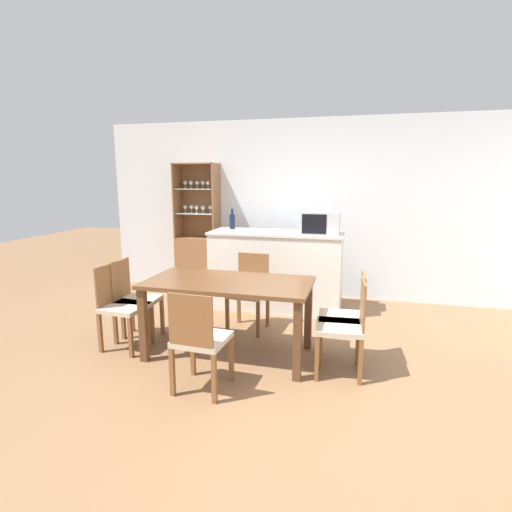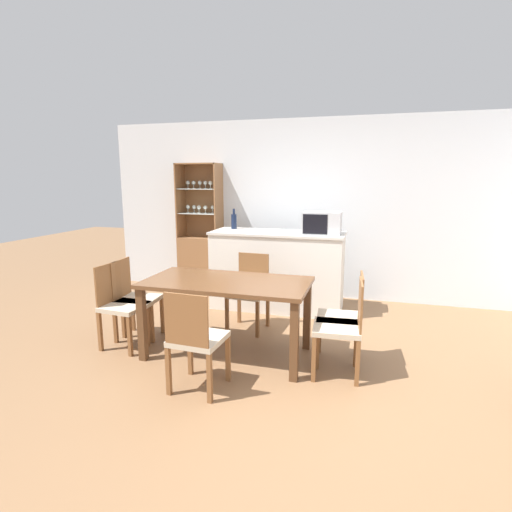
{
  "view_description": "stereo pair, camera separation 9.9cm",
  "coord_description": "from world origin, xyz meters",
  "px_view_note": "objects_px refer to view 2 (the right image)",
  "views": [
    {
      "loc": [
        0.46,
        -3.17,
        1.72
      ],
      "look_at": [
        -0.68,
        1.12,
        0.85
      ],
      "focal_mm": 28.0,
      "sensor_mm": 36.0,
      "label": 1
    },
    {
      "loc": [
        0.56,
        -3.15,
        1.72
      ],
      "look_at": [
        -0.68,
        1.12,
        0.85
      ],
      "focal_mm": 28.0,
      "sensor_mm": 36.0,
      "label": 2
    }
  ],
  "objects_px": {
    "dining_chair_head_far": "(249,291)",
    "dining_chair_side_right_near": "(342,327)",
    "dining_table": "(227,291)",
    "dining_chair_side_left_near": "(122,305)",
    "microwave": "(322,223)",
    "dining_chair_head_near": "(196,339)",
    "dining_chair_side_left_far": "(135,298)",
    "dining_chair_side_right_far": "(344,318)",
    "wine_bottle": "(234,221)",
    "display_cabinet": "(201,253)"
  },
  "relations": [
    {
      "from": "dining_chair_side_left_near",
      "to": "microwave",
      "type": "xyz_separation_m",
      "value": [
        1.82,
        1.63,
        0.73
      ]
    },
    {
      "from": "dining_chair_side_right_far",
      "to": "wine_bottle",
      "type": "relative_size",
      "value": 3.09
    },
    {
      "from": "dining_chair_side_left_near",
      "to": "wine_bottle",
      "type": "height_order",
      "value": "wine_bottle"
    },
    {
      "from": "dining_chair_side_left_far",
      "to": "dining_chair_head_near",
      "type": "xyz_separation_m",
      "value": [
        1.11,
        -0.84,
        0.0
      ]
    },
    {
      "from": "dining_chair_side_right_far",
      "to": "dining_chair_side_left_near",
      "type": "distance_m",
      "value": 2.23
    },
    {
      "from": "display_cabinet",
      "to": "dining_chair_side_right_far",
      "type": "relative_size",
      "value": 2.25
    },
    {
      "from": "dining_chair_side_right_near",
      "to": "wine_bottle",
      "type": "distance_m",
      "value": 2.53
    },
    {
      "from": "dining_chair_head_near",
      "to": "dining_chair_side_left_near",
      "type": "height_order",
      "value": "same"
    },
    {
      "from": "microwave",
      "to": "wine_bottle",
      "type": "bearing_deg",
      "value": 171.66
    },
    {
      "from": "microwave",
      "to": "dining_chair_side_right_far",
      "type": "bearing_deg",
      "value": -74.25
    },
    {
      "from": "dining_chair_side_left_far",
      "to": "microwave",
      "type": "xyz_separation_m",
      "value": [
        1.82,
        1.39,
        0.73
      ]
    },
    {
      "from": "dining_chair_head_far",
      "to": "dining_table",
      "type": "bearing_deg",
      "value": 93.41
    },
    {
      "from": "dining_chair_side_left_far",
      "to": "wine_bottle",
      "type": "distance_m",
      "value": 1.82
    },
    {
      "from": "display_cabinet",
      "to": "dining_chair_head_far",
      "type": "height_order",
      "value": "display_cabinet"
    },
    {
      "from": "dining_chair_side_right_near",
      "to": "wine_bottle",
      "type": "bearing_deg",
      "value": 37.44
    },
    {
      "from": "dining_chair_side_left_near",
      "to": "dining_chair_head_near",
      "type": "bearing_deg",
      "value": 65.81
    },
    {
      "from": "dining_chair_head_far",
      "to": "dining_chair_side_right_near",
      "type": "xyz_separation_m",
      "value": [
        1.1,
        -0.84,
        0.0
      ]
    },
    {
      "from": "wine_bottle",
      "to": "microwave",
      "type": "bearing_deg",
      "value": -8.34
    },
    {
      "from": "dining_chair_side_left_far",
      "to": "dining_chair_side_right_near",
      "type": "relative_size",
      "value": 1.0
    },
    {
      "from": "dining_chair_side_left_far",
      "to": "dining_chair_head_near",
      "type": "distance_m",
      "value": 1.39
    },
    {
      "from": "dining_table",
      "to": "dining_chair_head_near",
      "type": "bearing_deg",
      "value": -90.18
    },
    {
      "from": "dining_table",
      "to": "dining_chair_side_left_near",
      "type": "height_order",
      "value": "dining_chair_side_left_near"
    },
    {
      "from": "dining_chair_side_right_near",
      "to": "dining_chair_head_near",
      "type": "height_order",
      "value": "same"
    },
    {
      "from": "dining_chair_side_left_far",
      "to": "dining_table",
      "type": "bearing_deg",
      "value": 79.79
    },
    {
      "from": "microwave",
      "to": "dining_chair_side_left_far",
      "type": "bearing_deg",
      "value": -142.64
    },
    {
      "from": "dining_chair_head_near",
      "to": "microwave",
      "type": "height_order",
      "value": "microwave"
    },
    {
      "from": "dining_chair_side_left_far",
      "to": "dining_chair_side_right_far",
      "type": "bearing_deg",
      "value": 86.09
    },
    {
      "from": "display_cabinet",
      "to": "dining_chair_side_left_near",
      "type": "distance_m",
      "value": 2.21
    },
    {
      "from": "dining_chair_side_left_near",
      "to": "display_cabinet",
      "type": "bearing_deg",
      "value": -173.3
    },
    {
      "from": "dining_chair_side_left_far",
      "to": "dining_chair_side_left_near",
      "type": "bearing_deg",
      "value": -4.06
    },
    {
      "from": "dining_table",
      "to": "dining_chair_side_right_far",
      "type": "xyz_separation_m",
      "value": [
        1.11,
        0.13,
        -0.21
      ]
    },
    {
      "from": "dining_chair_side_right_far",
      "to": "microwave",
      "type": "xyz_separation_m",
      "value": [
        -0.39,
        1.39,
        0.73
      ]
    },
    {
      "from": "dining_chair_head_near",
      "to": "dining_chair_side_left_near",
      "type": "relative_size",
      "value": 1.0
    },
    {
      "from": "dining_chair_head_far",
      "to": "dining_chair_side_left_far",
      "type": "bearing_deg",
      "value": 32.14
    },
    {
      "from": "dining_chair_side_left_far",
      "to": "dining_chair_side_right_far",
      "type": "xyz_separation_m",
      "value": [
        2.21,
        0.01,
        0.0
      ]
    },
    {
      "from": "dining_table",
      "to": "microwave",
      "type": "relative_size",
      "value": 3.39
    },
    {
      "from": "dining_table",
      "to": "dining_chair_side_left_far",
      "type": "height_order",
      "value": "dining_chair_side_left_far"
    },
    {
      "from": "display_cabinet",
      "to": "dining_table",
      "type": "distance_m",
      "value": 2.4
    },
    {
      "from": "dining_chair_side_left_far",
      "to": "dining_chair_side_right_far",
      "type": "distance_m",
      "value": 2.21
    },
    {
      "from": "dining_chair_side_left_far",
      "to": "dining_chair_side_right_near",
      "type": "distance_m",
      "value": 2.23
    },
    {
      "from": "dining_table",
      "to": "dining_chair_head_near",
      "type": "height_order",
      "value": "dining_chair_head_near"
    },
    {
      "from": "display_cabinet",
      "to": "dining_chair_side_left_near",
      "type": "relative_size",
      "value": 2.25
    },
    {
      "from": "dining_chair_side_right_near",
      "to": "microwave",
      "type": "xyz_separation_m",
      "value": [
        -0.39,
        1.63,
        0.73
      ]
    },
    {
      "from": "dining_chair_head_far",
      "to": "dining_chair_side_right_near",
      "type": "height_order",
      "value": "same"
    },
    {
      "from": "dining_table",
      "to": "microwave",
      "type": "height_order",
      "value": "microwave"
    },
    {
      "from": "dining_chair_side_left_near",
      "to": "dining_chair_side_right_near",
      "type": "bearing_deg",
      "value": 94.43
    },
    {
      "from": "dining_chair_head_near",
      "to": "wine_bottle",
      "type": "relative_size",
      "value": 3.09
    },
    {
      "from": "dining_chair_side_left_far",
      "to": "dining_chair_side_right_far",
      "type": "height_order",
      "value": "same"
    },
    {
      "from": "dining_chair_head_far",
      "to": "dining_chair_head_near",
      "type": "relative_size",
      "value": 1.0
    },
    {
      "from": "dining_chair_head_far",
      "to": "microwave",
      "type": "xyz_separation_m",
      "value": [
        0.71,
        0.79,
        0.73
      ]
    }
  ]
}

